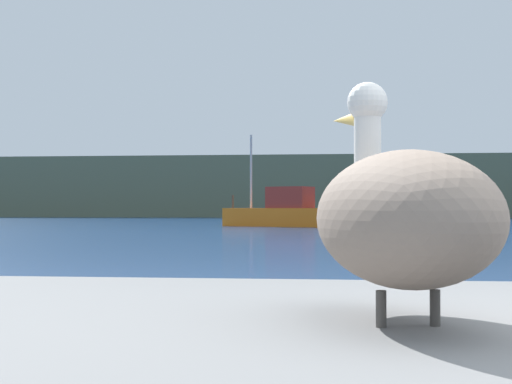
# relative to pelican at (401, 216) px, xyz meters

# --- Properties ---
(hillside_backdrop) EXTENTS (140.00, 14.48, 6.04)m
(hillside_backdrop) POSITION_rel_pelican_xyz_m (1.04, 79.62, 2.00)
(hillside_backdrop) COLOR #5B664C
(hillside_backdrop) RESTS_ON ground
(pelican) EXTENTS (0.70, 1.32, 0.75)m
(pelican) POSITION_rel_pelican_xyz_m (0.00, 0.00, 0.00)
(pelican) COLOR gray
(pelican) RESTS_ON pier_dock
(fishing_boat_orange) EXTENTS (6.59, 4.09, 4.93)m
(fishing_boat_orange) POSITION_rel_pelican_xyz_m (-3.48, 38.91, -0.26)
(fishing_boat_orange) COLOR orange
(fishing_boat_orange) RESTS_ON ground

